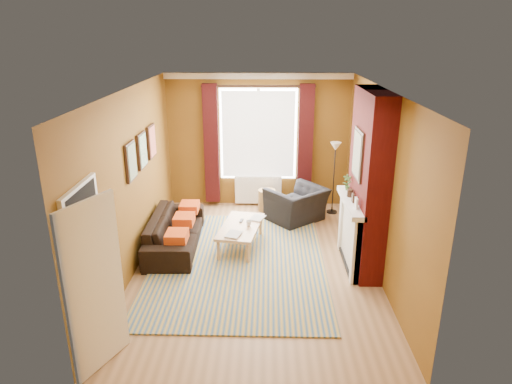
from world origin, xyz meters
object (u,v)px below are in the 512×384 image
coffee_table (241,228)px  sofa (175,231)px  wicker_stool (267,200)px  armchair (297,205)px  floor_lamp (335,158)px

coffee_table → sofa: bearing=-170.1°
coffee_table → wicker_stool: size_ratio=2.94×
coffee_table → wicker_stool: wicker_stool is taller
armchair → wicker_stool: armchair is taller
armchair → floor_lamp: size_ratio=0.69×
sofa → armchair: bearing=-62.4°
sofa → coffee_table: bearing=-91.5°
floor_lamp → wicker_stool: bearing=175.9°
sofa → wicker_stool: 2.38m
armchair → wicker_stool: size_ratio=2.29×
wicker_stool → floor_lamp: (1.36, -0.10, 0.96)m
armchair → floor_lamp: (0.78, 0.44, 0.85)m
sofa → coffee_table: 1.15m
coffee_table → floor_lamp: (1.82, 1.65, 0.81)m
floor_lamp → coffee_table: bearing=-137.8°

